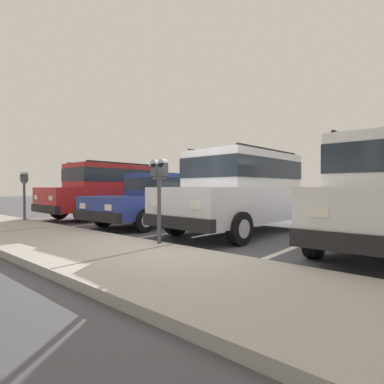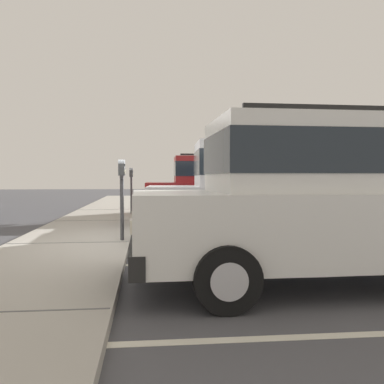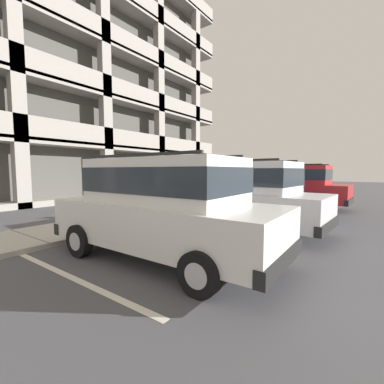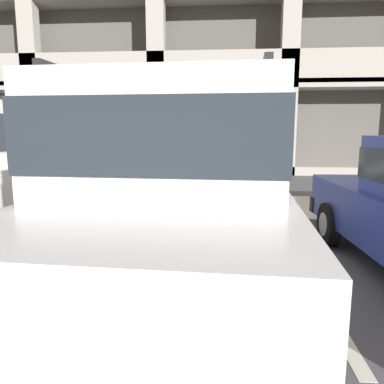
{
  "view_description": "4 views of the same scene",
  "coord_description": "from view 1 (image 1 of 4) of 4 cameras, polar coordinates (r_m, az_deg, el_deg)",
  "views": [
    {
      "loc": [
        -3.7,
        4.02,
        1.12
      ],
      "look_at": [
        0.38,
        -0.73,
        1.03
      ],
      "focal_mm": 28.0,
      "sensor_mm": 36.0,
      "label": 1
    },
    {
      "loc": [
        -7.86,
        -0.11,
        1.3
      ],
      "look_at": [
        -0.12,
        -0.93,
        1.03
      ],
      "focal_mm": 40.0,
      "sensor_mm": 36.0,
      "label": 2
    },
    {
      "loc": [
        -6.66,
        -5.71,
        1.75
      ],
      "look_at": [
        0.52,
        -0.47,
        1.0
      ],
      "focal_mm": 24.0,
      "sensor_mm": 36.0,
      "label": 3
    },
    {
      "loc": [
        0.56,
        -6.06,
        1.62
      ],
      "look_at": [
        0.12,
        -0.75,
        0.71
      ],
      "focal_mm": 35.0,
      "sensor_mm": 36.0,
      "label": 4
    }
  ],
  "objects": [
    {
      "name": "ground_plane",
      "position": [
        5.59,
        -1.97,
        -11.26
      ],
      "size": [
        80.0,
        80.0,
        0.1
      ],
      "color": "#4C4C51"
    },
    {
      "name": "sidewalk",
      "position": [
        4.71,
        -12.99,
        -12.18
      ],
      "size": [
        40.0,
        2.2,
        0.12
      ],
      "color": "#ADA89E",
      "rests_on": "ground_plane"
    },
    {
      "name": "parking_stall_lines",
      "position": [
        7.61,
        -3.24,
        -7.63
      ],
      "size": [
        12.24,
        4.8,
        0.01
      ],
      "color": "silver",
      "rests_on": "ground_plane"
    },
    {
      "name": "silver_suv",
      "position": [
        7.59,
        9.84,
        0.56
      ],
      "size": [
        2.19,
        4.87,
        2.03
      ],
      "rotation": [
        0.0,
        0.0,
        -0.05
      ],
      "color": "silver",
      "rests_on": "ground_plane"
    },
    {
      "name": "dark_hatchback",
      "position": [
        9.17,
        -5.92,
        -1.06
      ],
      "size": [
        2.0,
        4.56,
        1.54
      ],
      "rotation": [
        0.0,
        0.0,
        0.05
      ],
      "color": "navy",
      "rests_on": "ground_plane"
    },
    {
      "name": "blue_coupe",
      "position": [
        11.63,
        -15.47,
        0.62
      ],
      "size": [
        2.12,
        4.83,
        2.03
      ],
      "rotation": [
        0.0,
        0.0,
        -0.03
      ],
      "color": "red",
      "rests_on": "ground_plane"
    },
    {
      "name": "parking_meter_near",
      "position": [
        5.38,
        -6.28,
        2.11
      ],
      "size": [
        0.35,
        0.12,
        1.51
      ],
      "color": "#47474C",
      "rests_on": "sidewalk"
    },
    {
      "name": "parking_meter_far",
      "position": [
        10.63,
        -29.33,
        1.3
      ],
      "size": [
        0.35,
        0.12,
        1.49
      ],
      "color": "#47474C",
      "rests_on": "sidewalk"
    }
  ]
}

